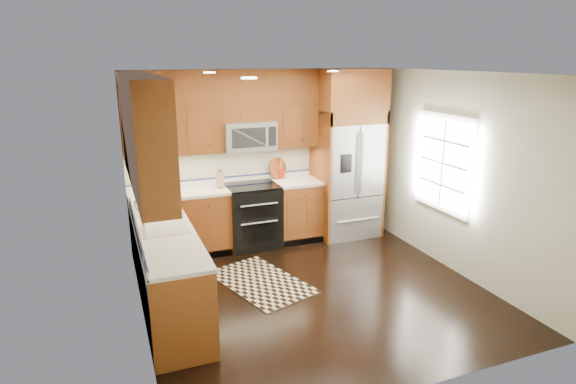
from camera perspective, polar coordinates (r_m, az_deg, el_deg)
name	(u,v)px	position (r m, az deg, el deg)	size (l,w,h in m)	color
ground	(313,290)	(6.05, 2.95, -11.49)	(4.00, 4.00, 0.00)	black
wall_back	(261,156)	(7.40, -3.24, 4.27)	(4.00, 0.02, 2.60)	#B1B5A3
wall_left	(135,207)	(5.12, -17.73, -1.69)	(0.02, 4.00, 2.60)	#B1B5A3
wall_right	(454,174)	(6.64, 19.10, 2.09)	(0.02, 4.00, 2.60)	#B1B5A3
window	(443,163)	(6.75, 17.95, 3.28)	(0.04, 1.10, 1.30)	white
base_cabinets	(197,244)	(6.32, -10.70, -6.05)	(2.85, 3.00, 0.90)	brown
countertop	(205,205)	(6.30, -9.84, -1.55)	(2.86, 3.01, 0.04)	white
upper_cabinets	(194,119)	(6.13, -11.04, 8.49)	(2.85, 3.00, 1.15)	brown
range	(253,216)	(7.23, -4.21, -2.83)	(0.76, 0.67, 0.95)	black
microwave	(248,136)	(7.07, -4.72, 6.68)	(0.76, 0.40, 0.42)	#B2B2B7
refrigerator	(348,154)	(7.57, 7.07, 4.46)	(0.98, 0.75, 2.60)	#B2B2B7
sink_faucet	(161,225)	(5.45, -14.86, -3.82)	(0.54, 0.44, 0.37)	#B2B2B7
rug	(261,282)	(6.24, -3.21, -10.56)	(0.83, 1.38, 0.01)	black
knife_block	(220,180)	(7.03, -8.05, 1.42)	(0.11, 0.14, 0.27)	#A47850
utensil_crock	(281,172)	(7.48, -0.85, 2.40)	(0.14, 0.14, 0.30)	#A61914
cutting_board	(278,178)	(7.50, -1.20, 1.72)	(0.33, 0.33, 0.02)	brown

